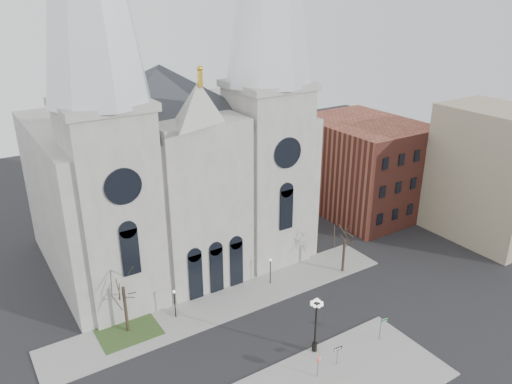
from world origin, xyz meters
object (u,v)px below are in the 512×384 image
stop_sign (318,361)px  globe_lamp (316,318)px  street_name_sign (381,327)px  one_way_sign (338,352)px

stop_sign → globe_lamp: (1.91, 2.80, 1.99)m
stop_sign → street_name_sign: size_ratio=0.97×
stop_sign → one_way_sign: stop_sign is taller
one_way_sign → globe_lamp: bearing=108.1°
stop_sign → globe_lamp: size_ratio=0.41×
one_way_sign → street_name_sign: street_name_sign is taller
globe_lamp → stop_sign: bearing=-124.3°
one_way_sign → street_name_sign: 5.94m
globe_lamp → one_way_sign: bearing=-77.0°
globe_lamp → street_name_sign: globe_lamp is taller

